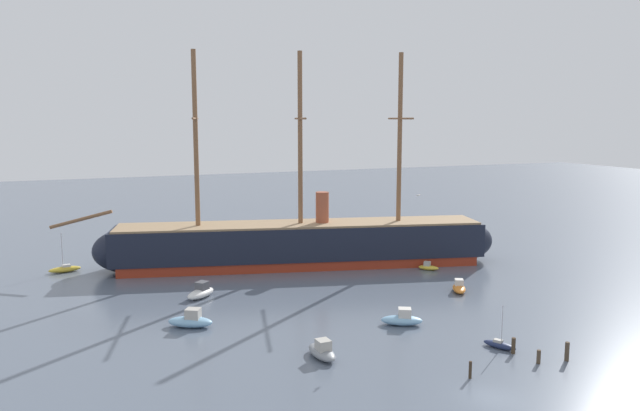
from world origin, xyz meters
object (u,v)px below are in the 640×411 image
at_px(dinghy_distant_centre, 268,241).
at_px(mooring_piling_left_pair, 567,351).
at_px(tall_ship, 301,243).
at_px(motorboat_alongside_bow, 201,292).
at_px(dinghy_far_right, 428,242).
at_px(mooring_piling_midwater, 470,370).
at_px(seagull_in_flight, 418,195).
at_px(motorboat_foreground_left, 322,351).
at_px(sailboat_far_left, 65,269).
at_px(mooring_piling_nearest, 513,346).
at_px(sailboat_foreground_right, 500,345).
at_px(motorboat_alongside_stern, 428,267).
at_px(motorboat_near_centre, 402,319).
at_px(mooring_piling_right_pair, 539,357).
at_px(motorboat_mid_right, 459,288).
at_px(motorboat_mid_left, 191,321).

relative_size(dinghy_distant_centre, mooring_piling_left_pair, 1.15).
height_order(tall_ship, motorboat_alongside_bow, tall_ship).
bearing_deg(dinghy_far_right, mooring_piling_midwater, -119.01).
distance_m(dinghy_distant_centre, seagull_in_flight, 46.71).
xyz_separation_m(motorboat_foreground_left, dinghy_far_right, (37.03, 40.47, -0.32)).
bearing_deg(dinghy_distant_centre, tall_ship, -92.33).
bearing_deg(seagull_in_flight, sailboat_far_left, 134.75).
distance_m(mooring_piling_nearest, mooring_piling_left_pair, 4.59).
bearing_deg(mooring_piling_midwater, sailboat_foreground_right, 34.20).
bearing_deg(tall_ship, motorboat_alongside_stern, -30.78).
bearing_deg(motorboat_near_centre, seagull_in_flight, 35.80).
distance_m(motorboat_alongside_stern, sailboat_far_left, 51.62).
bearing_deg(sailboat_far_left, mooring_piling_left_pair, -51.51).
distance_m(motorboat_near_centre, dinghy_far_right, 43.86).
bearing_deg(mooring_piling_right_pair, sailboat_foreground_right, 100.84).
bearing_deg(motorboat_alongside_bow, seagull_in_flight, -38.28).
distance_m(motorboat_near_centre, seagull_in_flight, 13.21).
bearing_deg(dinghy_distant_centre, mooring_piling_right_pair, -84.63).
xyz_separation_m(dinghy_distant_centre, seagull_in_flight, (2.62, -44.75, 13.13)).
bearing_deg(tall_ship, mooring_piling_midwater, -91.48).
xyz_separation_m(motorboat_alongside_bow, mooring_piling_midwater, (15.88, -32.00, 0.07)).
bearing_deg(mooring_piling_left_pair, tall_ship, 102.13).
bearing_deg(mooring_piling_midwater, motorboat_foreground_left, 137.51).
bearing_deg(mooring_piling_right_pair, mooring_piling_midwater, -177.85).
bearing_deg(motorboat_mid_right, dinghy_distant_centre, 108.05).
bearing_deg(sailboat_foreground_right, dinghy_distant_centre, 94.95).
relative_size(motorboat_foreground_left, motorboat_alongside_bow, 0.93).
distance_m(sailboat_foreground_right, mooring_piling_nearest, 1.63).
bearing_deg(dinghy_far_right, sailboat_far_left, 177.60).
bearing_deg(dinghy_far_right, motorboat_foreground_left, -132.46).
xyz_separation_m(motorboat_mid_right, mooring_piling_nearest, (-7.45, -18.95, 0.20)).
relative_size(motorboat_mid_left, mooring_piling_left_pair, 2.93).
xyz_separation_m(motorboat_mid_left, motorboat_mid_right, (33.52, 0.17, -0.14)).
xyz_separation_m(motorboat_mid_right, mooring_piling_midwater, (-14.46, -21.96, 0.19)).
height_order(tall_ship, motorboat_near_centre, tall_ship).
bearing_deg(motorboat_alongside_stern, motorboat_foreground_left, -137.85).
xyz_separation_m(tall_ship, dinghy_distant_centre, (0.74, 18.15, -3.14)).
xyz_separation_m(sailboat_foreground_right, motorboat_near_centre, (-5.13, 9.31, 0.28)).
relative_size(sailboat_foreground_right, dinghy_far_right, 1.52).
bearing_deg(dinghy_distant_centre, motorboat_foreground_left, -102.52).
xyz_separation_m(motorboat_near_centre, sailboat_far_left, (-32.62, 37.92, -0.17)).
bearing_deg(mooring_piling_left_pair, motorboat_near_centre, 121.78).
distance_m(mooring_piling_right_pair, seagull_in_flight, 20.42).
height_order(mooring_piling_nearest, mooring_piling_right_pair, mooring_piling_nearest).
distance_m(motorboat_alongside_stern, dinghy_far_right, 19.28).
bearing_deg(mooring_piling_left_pair, mooring_piling_midwater, 178.86).
xyz_separation_m(sailboat_far_left, dinghy_far_right, (58.41, -2.45, -0.16)).
bearing_deg(dinghy_far_right, dinghy_distant_centre, 156.00).
bearing_deg(tall_ship, mooring_piling_nearest, -81.49).
bearing_deg(dinghy_distant_centre, sailboat_far_left, -164.84).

